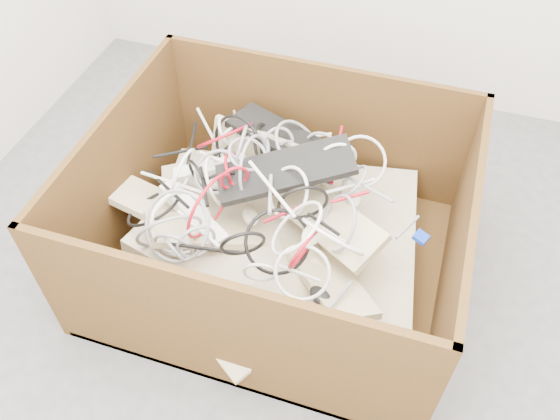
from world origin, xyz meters
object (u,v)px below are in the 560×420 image
(cardboard_box, at_px, (274,240))
(power_strip_right, at_px, (193,214))
(power_strip_left, at_px, (210,168))
(vga_plug, at_px, (421,237))

(cardboard_box, relative_size, power_strip_right, 4.10)
(power_strip_left, distance_m, power_strip_right, 0.20)
(power_strip_right, height_order, vga_plug, power_strip_right)
(cardboard_box, bearing_deg, power_strip_left, 162.08)
(power_strip_left, relative_size, power_strip_right, 0.90)
(cardboard_box, xyz_separation_m, power_strip_right, (-0.26, -0.11, 0.18))
(cardboard_box, relative_size, power_strip_left, 4.58)
(cardboard_box, bearing_deg, vga_plug, -0.04)
(cardboard_box, distance_m, power_strip_left, 0.36)
(power_strip_right, distance_m, vga_plug, 0.78)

